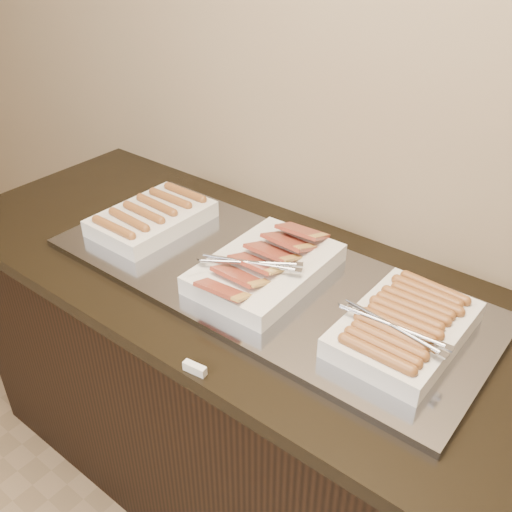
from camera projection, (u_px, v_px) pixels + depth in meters
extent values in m
cube|color=#9E896B|center=(353.00, 61.00, 1.48)|extent=(6.00, 0.05, 2.80)
cube|color=black|center=(264.00, 406.00, 1.77)|extent=(2.00, 0.70, 0.86)
cube|color=black|center=(265.00, 288.00, 1.52)|extent=(2.06, 0.76, 0.04)
cube|color=gray|center=(263.00, 278.00, 1.51)|extent=(1.20, 0.50, 0.02)
cube|color=silver|center=(152.00, 218.00, 1.71)|extent=(0.23, 0.34, 0.05)
cylinder|color=#9C6630|center=(114.00, 227.00, 1.60)|extent=(0.15, 0.03, 0.03)
cylinder|color=#9C6630|center=(129.00, 220.00, 1.64)|extent=(0.15, 0.03, 0.03)
cylinder|color=#9C6630|center=(144.00, 212.00, 1.68)|extent=(0.15, 0.03, 0.03)
cylinder|color=#9C6630|center=(157.00, 205.00, 1.72)|extent=(0.15, 0.03, 0.03)
cylinder|color=#9C6630|center=(170.00, 198.00, 1.75)|extent=(0.15, 0.03, 0.03)
cylinder|color=#9C6630|center=(185.00, 193.00, 1.79)|extent=(0.15, 0.03, 0.03)
cube|color=silver|center=(266.00, 268.00, 1.49)|extent=(0.27, 0.39, 0.05)
cube|color=#A84536|center=(225.00, 289.00, 1.37)|extent=(0.14, 0.10, 0.04)
cube|color=#A84536|center=(241.00, 275.00, 1.41)|extent=(0.13, 0.09, 0.04)
cube|color=#A84536|center=(257.00, 263.00, 1.45)|extent=(0.13, 0.09, 0.04)
cube|color=#A84536|center=(272.00, 252.00, 1.49)|extent=(0.13, 0.09, 0.04)
cube|color=#A84536|center=(289.00, 242.00, 1.53)|extent=(0.13, 0.09, 0.04)
cube|color=#A84536|center=(302.00, 231.00, 1.57)|extent=(0.14, 0.10, 0.04)
cube|color=silver|center=(404.00, 329.00, 1.28)|extent=(0.24, 0.35, 0.05)
cylinder|color=#9C6630|center=(377.00, 354.00, 1.17)|extent=(0.16, 0.03, 0.03)
cylinder|color=#9C6630|center=(382.00, 347.00, 1.18)|extent=(0.16, 0.03, 0.03)
cylinder|color=#9C6630|center=(389.00, 341.00, 1.20)|extent=(0.16, 0.03, 0.03)
cylinder|color=#9C6630|center=(390.00, 332.00, 1.22)|extent=(0.16, 0.03, 0.03)
cylinder|color=#9C6630|center=(397.00, 326.00, 1.24)|extent=(0.16, 0.03, 0.03)
cylinder|color=#9C6630|center=(405.00, 321.00, 1.25)|extent=(0.16, 0.03, 0.03)
cylinder|color=#9C6630|center=(406.00, 314.00, 1.28)|extent=(0.16, 0.03, 0.03)
cylinder|color=#9C6630|center=(413.00, 309.00, 1.29)|extent=(0.16, 0.03, 0.03)
cylinder|color=#9C6630|center=(417.00, 303.00, 1.31)|extent=(0.16, 0.03, 0.03)
cylinder|color=#9C6630|center=(427.00, 299.00, 1.32)|extent=(0.16, 0.03, 0.03)
cylinder|color=#9C6630|center=(426.00, 292.00, 1.35)|extent=(0.16, 0.03, 0.03)
cylinder|color=#9C6630|center=(435.00, 288.00, 1.36)|extent=(0.16, 0.04, 0.03)
cube|color=silver|center=(195.00, 368.00, 1.22)|extent=(0.06, 0.02, 0.02)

